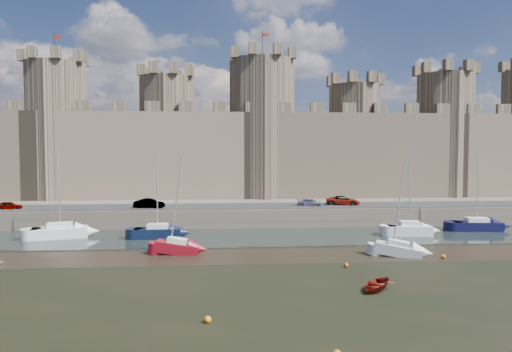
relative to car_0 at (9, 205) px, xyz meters
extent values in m
plane|color=black|center=(32.94, -32.74, -3.05)|extent=(160.00, 160.00, 0.00)
cube|color=black|center=(32.94, -38.74, -3.05)|extent=(70.00, 34.00, 0.01)
cube|color=black|center=(32.94, -8.74, -3.01)|extent=(160.00, 12.00, 0.08)
cube|color=#4C443A|center=(32.94, 27.26, -1.80)|extent=(160.00, 60.00, 2.50)
cube|color=black|center=(32.94, 1.26, -0.50)|extent=(160.00, 7.00, 0.10)
cube|color=#42382B|center=(32.94, 15.26, 6.45)|extent=(100.00, 9.00, 14.00)
cylinder|color=#42382B|center=(0.94, 15.26, 10.45)|extent=(10.00, 10.00, 22.00)
cylinder|color=black|center=(0.94, 15.26, 23.95)|extent=(0.10, 0.10, 5.00)
cube|color=maroon|center=(1.44, 15.26, 25.75)|extent=(1.00, 0.03, 0.60)
cylinder|color=#42382B|center=(18.94, 15.26, 9.45)|extent=(9.00, 9.00, 20.00)
cylinder|color=#42382B|center=(34.94, 15.26, 10.95)|extent=(11.00, 11.00, 23.00)
cylinder|color=black|center=(34.94, 15.26, 24.95)|extent=(0.10, 0.10, 5.00)
cube|color=maroon|center=(35.44, 15.26, 26.75)|extent=(1.00, 0.03, 0.60)
cylinder|color=#42382B|center=(50.94, 15.26, 8.95)|extent=(9.00, 9.00, 19.00)
cylinder|color=#42382B|center=(66.94, 15.26, 9.95)|extent=(10.00, 10.00, 21.00)
imported|color=gray|center=(0.00, 0.00, 0.00)|extent=(3.32, 1.55, 1.10)
imported|color=gray|center=(18.28, -0.18, 0.11)|extent=(4.21, 2.03, 1.33)
imported|color=gray|center=(40.41, 0.69, -0.02)|extent=(3.91, 2.38, 1.06)
imported|color=gray|center=(45.29, 1.48, 0.11)|extent=(5.11, 3.12, 1.32)
cube|color=silver|center=(9.20, -7.90, -2.35)|extent=(6.47, 3.71, 1.24)
cube|color=silver|center=(9.20, -7.90, -1.45)|extent=(3.02, 2.24, 0.56)
cylinder|color=silver|center=(9.20, -7.90, 3.34)|extent=(0.14, 0.14, 10.14)
cube|color=black|center=(20.57, -8.80, -2.39)|extent=(5.35, 2.16, 1.16)
cube|color=silver|center=(20.57, -8.80, -1.55)|extent=(2.39, 1.49, 0.53)
cylinder|color=silver|center=(20.57, -8.80, 2.93)|extent=(0.14, 0.14, 9.48)
cube|color=silver|center=(50.47, -9.37, -2.37)|extent=(5.32, 2.55, 1.21)
cube|color=silver|center=(50.47, -9.37, -1.49)|extent=(2.42, 1.64, 0.55)
cylinder|color=silver|center=(50.47, -9.37, 3.17)|extent=(0.14, 0.14, 9.88)
cube|color=black|center=(60.47, -6.65, -2.40)|extent=(6.17, 2.96, 1.14)
cube|color=silver|center=(60.47, -6.65, -1.58)|extent=(2.81, 1.90, 0.52)
cylinder|color=silver|center=(60.47, -6.65, 2.82)|extent=(0.14, 0.14, 9.30)
cube|color=maroon|center=(23.60, -16.87, -2.51)|extent=(4.39, 2.12, 1.08)
cube|color=silver|center=(23.60, -16.87, -1.73)|extent=(2.00, 1.36, 0.49)
cylinder|color=silver|center=(23.60, -16.87, 2.43)|extent=(0.14, 0.14, 8.81)
cube|color=silver|center=(45.16, -19.47, -2.53)|extent=(4.71, 3.24, 1.03)
cube|color=silver|center=(45.16, -19.47, -1.78)|extent=(2.26, 1.84, 0.47)
cylinder|color=silver|center=(45.16, -19.47, 2.21)|extent=(0.14, 0.14, 8.45)
imported|color=maroon|center=(39.18, -30.13, -2.73)|extent=(3.76, 3.83, 0.65)
sphere|color=#DA5009|center=(38.87, -23.39, -2.85)|extent=(0.40, 0.40, 0.40)
sphere|color=#FC650B|center=(48.96, -20.83, -2.85)|extent=(0.41, 0.41, 0.41)
sphere|color=orange|center=(27.17, -35.56, -2.84)|extent=(0.42, 0.42, 0.42)
camera|label=1|loc=(28.01, -62.10, 7.03)|focal=32.00mm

